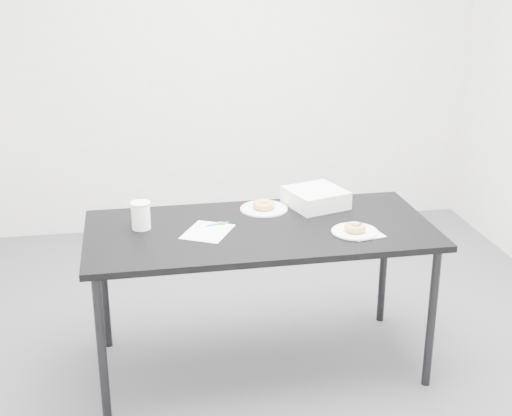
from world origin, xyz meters
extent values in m
plane|color=#49494E|center=(0.00, 0.00, 0.00)|extent=(4.00, 4.00, 0.00)
cube|color=white|center=(0.00, 2.00, 1.35)|extent=(4.00, 0.02, 2.70)
cube|color=black|center=(-0.03, -0.08, 0.77)|extent=(1.73, 0.83, 0.03)
cylinder|color=black|center=(-0.83, -0.43, 0.38)|extent=(0.04, 0.04, 0.75)
cylinder|color=black|center=(-0.83, 0.25, 0.38)|extent=(0.04, 0.04, 0.75)
cylinder|color=black|center=(0.77, -0.42, 0.38)|extent=(0.04, 0.04, 0.75)
cylinder|color=black|center=(0.76, 0.26, 0.38)|extent=(0.04, 0.04, 0.75)
cube|color=white|center=(-0.29, -0.10, 0.79)|extent=(0.30, 0.32, 0.00)
cube|color=green|center=(-0.22, -0.01, 0.79)|extent=(0.06, 0.06, 0.00)
cylinder|color=#0B7A82|center=(-0.24, -0.02, 0.79)|extent=(0.12, 0.04, 0.01)
cube|color=white|center=(0.45, -0.26, 0.79)|extent=(0.19, 0.19, 0.00)
cylinder|color=silver|center=(0.41, -0.24, 0.79)|extent=(0.23, 0.23, 0.01)
torus|color=#C98E3F|center=(0.41, -0.24, 0.81)|extent=(0.12, 0.12, 0.04)
cylinder|color=silver|center=(0.03, 0.16, 0.79)|extent=(0.25, 0.25, 0.01)
torus|color=#C98E3F|center=(0.03, 0.16, 0.81)|extent=(0.13, 0.13, 0.04)
cylinder|color=white|center=(-0.61, 0.00, 0.86)|extent=(0.09, 0.09, 0.14)
cylinder|color=white|center=(0.36, 0.14, 0.79)|extent=(0.10, 0.10, 0.01)
cube|color=silver|center=(0.32, 0.17, 0.83)|extent=(0.35, 0.35, 0.09)
camera|label=1|loc=(-0.62, -3.33, 2.10)|focal=50.00mm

